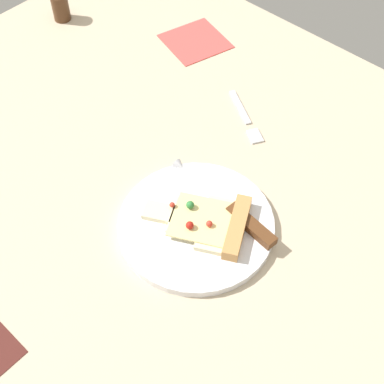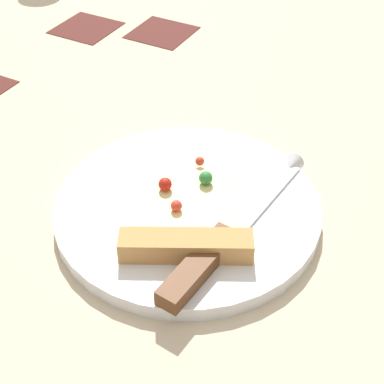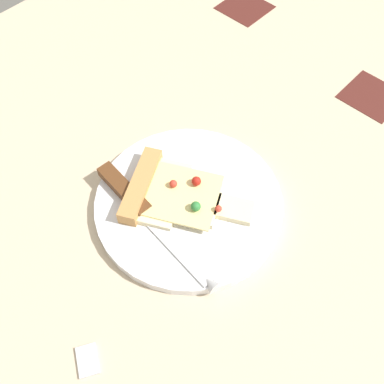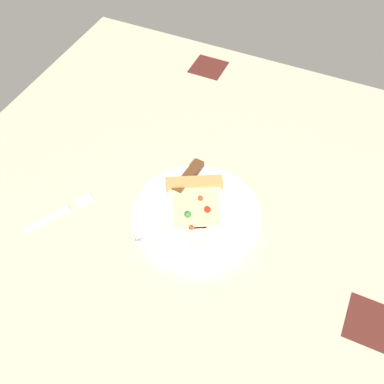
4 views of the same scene
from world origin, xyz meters
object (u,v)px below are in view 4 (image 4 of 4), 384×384
at_px(plate, 196,216).
at_px(pizza_slice, 196,201).
at_px(fork, 63,211).
at_px(knife, 177,192).

bearing_deg(plate, pizza_slice, 27.51).
distance_m(plate, pizza_slice, 0.03).
height_order(plate, pizza_slice, pizza_slice).
bearing_deg(fork, pizza_slice, 57.12).
height_order(plate, knife, knife).
xyz_separation_m(knife, fork, (-0.13, 0.20, -0.02)).
bearing_deg(knife, pizza_slice, 176.38).
distance_m(knife, fork, 0.24).
xyz_separation_m(plate, pizza_slice, (0.02, 0.01, 0.02)).
relative_size(pizza_slice, knife, 0.79).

